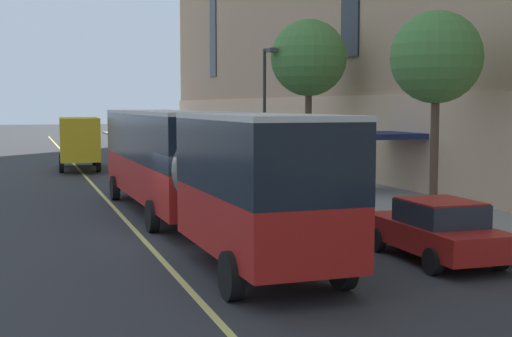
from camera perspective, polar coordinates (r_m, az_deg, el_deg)
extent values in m
plane|color=#303033|center=(20.96, -5.51, -5.68)|extent=(260.00, 260.00, 0.00)
cube|color=gray|center=(27.12, 12.28, -3.15)|extent=(5.31, 160.00, 0.15)
cube|color=navy|center=(31.38, 9.78, 2.63)|extent=(3.20, 3.40, 0.24)
cube|color=red|center=(25.92, -7.21, -0.75)|extent=(2.69, 12.27, 1.34)
cube|color=black|center=(25.81, -7.25, 2.53)|extent=(2.71, 12.27, 1.63)
cube|color=silver|center=(25.79, -7.27, 4.47)|extent=(2.72, 12.27, 0.12)
cube|color=#19232D|center=(31.84, -9.57, 2.68)|extent=(2.27, 0.12, 1.22)
cube|color=orange|center=(31.83, -9.60, 4.12)|extent=(1.73, 0.09, 0.28)
cube|color=black|center=(32.00, -9.53, -0.70)|extent=(2.42, 0.17, 0.24)
cube|color=white|center=(31.84, -11.07, -0.30)|extent=(0.28, 0.07, 0.18)
cube|color=white|center=(32.13, -8.02, -0.20)|extent=(0.28, 0.07, 0.18)
cylinder|color=#595651|center=(19.46, -3.12, -0.24)|extent=(2.36, 1.04, 2.34)
cube|color=red|center=(16.22, 0.41, -4.21)|extent=(2.58, 6.13, 1.34)
cube|color=black|center=(16.05, 0.41, 1.03)|extent=(2.59, 6.13, 1.63)
cube|color=silver|center=(16.01, 0.41, 4.16)|extent=(2.60, 6.13, 0.12)
cylinder|color=black|center=(29.98, -11.23, -1.53)|extent=(0.32, 1.01, 1.00)
cylinder|color=black|center=(30.42, -6.63, -1.37)|extent=(0.32, 1.01, 1.00)
cylinder|color=black|center=(22.21, -8.30, -3.79)|extent=(0.32, 1.01, 1.00)
cylinder|color=black|center=(22.80, -2.20, -3.51)|extent=(0.32, 1.01, 1.00)
cylinder|color=black|center=(14.44, -1.98, -8.57)|extent=(0.32, 1.01, 1.00)
cylinder|color=black|center=(15.33, 6.93, -7.79)|extent=(0.32, 1.01, 1.00)
cube|color=#B21E19|center=(18.58, 14.12, -5.20)|extent=(1.89, 4.50, 0.64)
cube|color=#232D38|center=(18.30, 14.53, -3.46)|extent=(1.63, 2.04, 0.56)
cube|color=#B21E19|center=(18.25, 14.55, -2.53)|extent=(1.60, 1.95, 0.04)
cylinder|color=black|center=(19.39, 9.69, -5.64)|extent=(0.23, 0.64, 0.64)
cylinder|color=black|center=(20.26, 14.21, -5.27)|extent=(0.23, 0.64, 0.64)
cylinder|color=black|center=(17.02, 13.97, -7.23)|extent=(0.23, 0.64, 0.64)
cylinder|color=black|center=(18.00, 18.86, -6.68)|extent=(0.23, 0.64, 0.64)
cube|color=#23603D|center=(35.00, -1.63, -0.27)|extent=(1.84, 4.28, 0.64)
cube|color=#232D38|center=(34.74, -1.53, 0.69)|extent=(1.59, 1.94, 0.56)
cube|color=#23603D|center=(34.72, -1.53, 1.18)|extent=(1.55, 1.85, 0.04)
cylinder|color=black|center=(36.03, -3.58, -0.63)|extent=(0.23, 0.64, 0.64)
cylinder|color=black|center=(36.54, -0.97, -0.54)|extent=(0.23, 0.64, 0.64)
cylinder|color=black|center=(33.52, -2.35, -1.06)|extent=(0.23, 0.64, 0.64)
cylinder|color=black|center=(34.06, 0.43, -0.95)|extent=(0.23, 0.64, 0.64)
cube|color=#B7B7BC|center=(24.88, 5.10, -2.48)|extent=(1.90, 4.57, 0.64)
cube|color=#232D38|center=(24.60, 5.33, -1.16)|extent=(1.63, 2.07, 0.56)
cube|color=#B7B7BC|center=(24.57, 5.34, -0.46)|extent=(1.59, 1.98, 0.04)
cylinder|color=black|center=(25.85, 2.02, -2.89)|extent=(0.24, 0.65, 0.64)
cylinder|color=black|center=(26.55, 5.55, -2.70)|extent=(0.24, 0.65, 0.64)
cylinder|color=black|center=(23.30, 4.57, -3.78)|extent=(0.24, 0.65, 0.64)
cylinder|color=black|center=(24.07, 8.40, -3.54)|extent=(0.24, 0.65, 0.64)
cube|color=gold|center=(43.42, -13.97, 2.34)|extent=(2.45, 5.55, 2.47)
cube|color=gold|center=(47.23, -14.09, 1.71)|extent=(2.17, 1.80, 1.60)
cube|color=#1E2833|center=(48.09, -14.12, 2.07)|extent=(1.87, 0.17, 0.80)
cylinder|color=black|center=(47.27, -15.33, 0.68)|extent=(0.30, 0.85, 0.84)
cylinder|color=black|center=(47.32, -12.80, 0.74)|extent=(0.30, 0.85, 0.84)
cylinder|color=black|center=(42.72, -15.30, 0.23)|extent=(0.30, 0.85, 0.84)
cylinder|color=black|center=(42.78, -12.50, 0.30)|extent=(0.30, 0.85, 0.84)
cylinder|color=brown|center=(25.66, 14.08, 1.60)|extent=(0.29, 0.29, 4.53)
sphere|color=#4C843D|center=(25.67, 14.23, 8.63)|extent=(3.20, 3.20, 3.20)
cylinder|color=brown|center=(35.89, 4.21, 3.11)|extent=(0.33, 0.33, 5.05)
sphere|color=#4C843D|center=(35.94, 4.25, 8.82)|extent=(3.81, 3.81, 3.81)
cylinder|color=#2D2D30|center=(35.81, 0.68, 4.33)|extent=(0.16, 0.16, 6.56)
cylinder|color=#2D2D30|center=(35.39, 0.98, 9.47)|extent=(0.10, 1.10, 0.10)
cube|color=#3D3D3F|center=(34.87, 1.28, 9.45)|extent=(0.36, 0.60, 0.20)
cylinder|color=red|center=(28.24, 5.99, -2.02)|extent=(0.24, 0.24, 0.55)
sphere|color=silver|center=(28.20, 6.00, -1.32)|extent=(0.20, 0.20, 0.20)
cylinder|color=silver|center=(28.17, 5.69, -1.92)|extent=(0.10, 0.09, 0.09)
cylinder|color=silver|center=(28.30, 6.29, -1.90)|extent=(0.10, 0.09, 0.09)
cube|color=#E0D66B|center=(23.65, -10.03, -4.49)|extent=(0.16, 140.00, 0.01)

